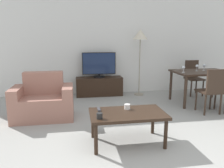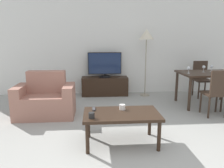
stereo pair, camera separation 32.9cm
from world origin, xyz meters
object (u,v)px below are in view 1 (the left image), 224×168
(wine_glass_right, at_px, (204,66))
(cup_colored_far, at_px, (100,116))
(wine_glass_center, at_px, (183,68))
(cup_white_near, at_px, (127,107))
(tv, at_px, (99,65))
(dining_table, at_px, (201,75))
(coffee_table, at_px, (128,116))
(dining_chair_near, at_px, (212,89))
(remote_primary, at_px, (99,109))
(armchair, at_px, (43,102))
(wine_glass_left, at_px, (197,66))
(floor_lamp, at_px, (140,37))
(tv_stand, at_px, (99,86))
(dining_chair_far, at_px, (193,76))

(wine_glass_right, bearing_deg, cup_colored_far, -143.43)
(wine_glass_center, bearing_deg, cup_white_near, -137.81)
(tv, height_order, dining_table, tv)
(wine_glass_center, bearing_deg, coffee_table, -135.63)
(dining_chair_near, relative_size, wine_glass_right, 6.11)
(tv, bearing_deg, remote_primary, -96.14)
(armchair, height_order, cup_colored_far, armchair)
(dining_chair_near, bearing_deg, wine_glass_left, 81.47)
(dining_table, distance_m, cup_colored_far, 3.11)
(floor_lamp, bearing_deg, wine_glass_center, -55.76)
(dining_chair_near, xyz_separation_m, floor_lamp, (-0.97, 1.64, 0.98))
(tv_stand, distance_m, remote_primary, 2.54)
(tv_stand, bearing_deg, cup_white_near, -86.92)
(floor_lamp, height_order, wine_glass_right, floor_lamp)
(wine_glass_right, bearing_deg, tv_stand, 158.62)
(cup_white_near, relative_size, wine_glass_center, 0.58)
(coffee_table, xyz_separation_m, floor_lamp, (0.92, 2.58, 1.07))
(dining_chair_far, xyz_separation_m, cup_colored_far, (-2.72, -2.57, -0.01))
(floor_lamp, distance_m, cup_colored_far, 3.21)
(coffee_table, relative_size, remote_primary, 6.93)
(remote_primary, height_order, wine_glass_right, wine_glass_right)
(tv_stand, bearing_deg, dining_chair_far, -6.87)
(dining_chair_near, bearing_deg, tv_stand, 138.76)
(cup_white_near, xyz_separation_m, cup_colored_far, (-0.43, -0.31, 0.00))
(tv, relative_size, wine_glass_left, 5.81)
(cup_white_near, distance_m, cup_colored_far, 0.54)
(coffee_table, xyz_separation_m, wine_glass_center, (1.61, 1.57, 0.43))
(armchair, xyz_separation_m, remote_primary, (0.92, -1.05, 0.16))
(tv_stand, relative_size, cup_colored_far, 15.17)
(floor_lamp, xyz_separation_m, wine_glass_center, (0.68, -1.01, -0.64))
(tv_stand, relative_size, wine_glass_right, 8.06)
(coffee_table, distance_m, cup_white_near, 0.17)
(remote_primary, relative_size, wine_glass_center, 1.03)
(tv, relative_size, wine_glass_right, 5.81)
(dining_chair_near, bearing_deg, dining_table, 73.55)
(wine_glass_right, bearing_deg, floor_lamp, 148.29)
(floor_lamp, distance_m, wine_glass_right, 1.66)
(dining_chair_near, relative_size, cup_colored_far, 11.50)
(armchair, bearing_deg, dining_table, 7.43)
(floor_lamp, distance_m, wine_glass_left, 1.53)
(armchair, xyz_separation_m, tv, (1.19, 1.46, 0.49))
(wine_glass_left, distance_m, wine_glass_center, 0.42)
(dining_table, relative_size, dining_chair_far, 1.38)
(wine_glass_left, bearing_deg, floor_lamp, 141.22)
(dining_chair_near, bearing_deg, cup_white_near, -156.81)
(tv, xyz_separation_m, cup_white_near, (0.14, -2.54, -0.30))
(coffee_table, bearing_deg, cup_white_near, 79.20)
(tv, bearing_deg, wine_glass_right, -21.33)
(tv_stand, relative_size, floor_lamp, 0.70)
(armchair, bearing_deg, floor_lamp, 31.42)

